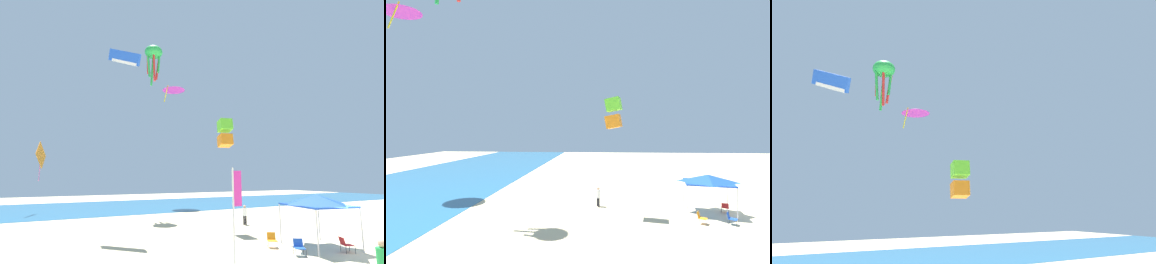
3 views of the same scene
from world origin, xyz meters
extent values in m
cube|color=#28668E|center=(0.00, 31.41, 0.01)|extent=(120.00, 20.68, 0.02)
cube|color=#66D82D|center=(-1.98, 9.22, 8.39)|extent=(1.29, 1.40, 1.10)
cube|color=orange|center=(-1.98, 9.22, 7.11)|extent=(1.29, 1.40, 1.10)
ellipsoid|color=green|center=(-4.34, 20.69, 19.24)|extent=(2.15, 2.15, 1.57)
cylinder|color=green|center=(-3.81, 20.24, 17.66)|extent=(0.42, 0.40, 2.30)
cylinder|color=red|center=(-3.68, 20.92, 17.35)|extent=(0.53, 0.35, 2.92)
cylinder|color=green|center=(-4.21, 21.38, 17.03)|extent=(0.32, 0.60, 3.55)
cylinder|color=red|center=(-4.87, 21.15, 17.66)|extent=(0.42, 0.40, 2.30)
cylinder|color=green|center=(-5.00, 20.47, 17.35)|extent=(0.53, 0.35, 2.92)
cylinder|color=red|center=(-4.47, 20.01, 17.03)|extent=(0.32, 0.60, 3.55)
cone|color=#E02D9E|center=(2.15, 29.17, 18.11)|extent=(4.33, 4.35, 0.82)
cylinder|color=yellow|center=(0.74, 28.81, 16.93)|extent=(0.38, 1.04, 2.52)
cube|color=blue|center=(-9.88, 12.38, 14.07)|extent=(2.10, 3.01, 2.09)
cube|color=white|center=(-9.88, 12.38, 13.63)|extent=(1.62, 2.19, 1.17)
camera|label=1|loc=(-15.19, -9.83, 4.03)|focal=26.11mm
camera|label=2|loc=(-22.05, 10.21, 6.37)|focal=25.14mm
camera|label=3|loc=(-12.06, -9.85, 5.91)|focal=31.39mm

